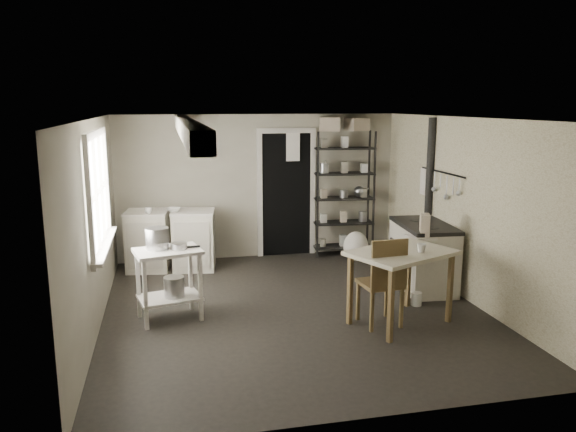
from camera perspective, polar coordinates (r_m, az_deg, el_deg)
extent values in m
plane|color=black|center=(6.96, 0.54, -9.40)|extent=(5.00, 5.00, 0.00)
plane|color=silver|center=(6.51, 0.57, 9.89)|extent=(5.00, 5.00, 0.00)
cube|color=#A39D8B|center=(9.06, -2.98, 3.01)|extent=(4.50, 0.02, 2.30)
cube|color=#A39D8B|center=(4.32, 8.03, -6.56)|extent=(4.50, 0.02, 2.30)
cube|color=#A39D8B|center=(6.53, -19.09, -0.92)|extent=(0.02, 5.00, 2.30)
cube|color=#A39D8B|center=(7.46, 17.65, 0.66)|extent=(0.02, 5.00, 2.30)
cylinder|color=#A9A9AB|center=(6.57, -13.14, -2.38)|extent=(0.32, 0.32, 0.28)
cylinder|color=#A9A9AB|center=(6.55, -11.02, -3.15)|extent=(0.19, 0.19, 0.10)
cylinder|color=#A9A9AB|center=(6.65, -11.48, -7.13)|extent=(0.24, 0.24, 0.26)
imported|color=silver|center=(8.46, -11.54, 0.83)|extent=(0.34, 0.34, 0.07)
imported|color=silver|center=(8.37, -14.00, 0.69)|extent=(0.14, 0.14, 0.09)
imported|color=silver|center=(9.10, 3.80, 4.48)|extent=(0.10, 0.10, 0.21)
cube|color=beige|center=(9.01, 4.22, 8.45)|extent=(0.37, 0.34, 0.22)
cube|color=beige|center=(9.21, 6.98, 8.33)|extent=(0.37, 0.35, 0.20)
cube|color=beige|center=(7.19, 13.73, -0.65)|extent=(0.17, 0.21, 0.28)
imported|color=silver|center=(6.41, 13.35, -3.96)|extent=(0.13, 0.13, 0.10)
ellipsoid|color=white|center=(8.97, 6.91, -3.07)|extent=(0.44, 0.39, 0.48)
cylinder|color=silver|center=(7.23, 12.92, -8.26)|extent=(0.16, 0.16, 0.17)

